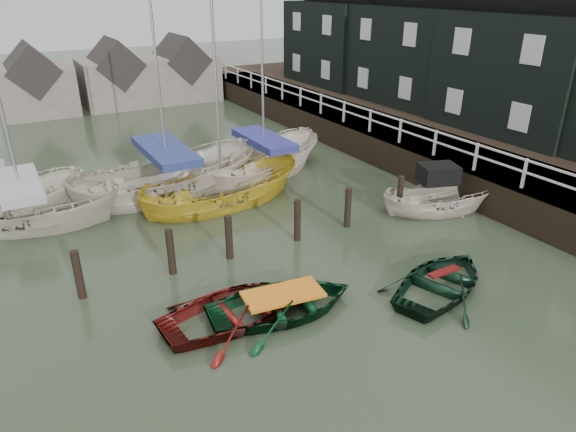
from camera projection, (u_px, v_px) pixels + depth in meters
ground at (316, 294)px, 13.86m from camera, size 120.00×120.00×0.00m
pier at (367, 134)px, 25.74m from camera, size 3.04×32.00×2.70m
land_strip at (445, 133)px, 28.55m from camera, size 14.00×38.00×1.50m
quay_houses at (480, 26)px, 25.12m from camera, size 6.52×28.14×10.01m
mooring_pilings at (232, 242)px, 15.50m from camera, size 13.72×0.22×1.80m
far_sheds at (114, 78)px, 33.90m from camera, size 14.00×4.08×4.39m
rowboat_red at (238, 319)px, 12.84m from camera, size 4.08×3.02×0.81m
rowboat_green at (283, 312)px, 13.08m from camera, size 4.19×3.24×0.80m
rowboat_dkgreen at (441, 290)px, 14.05m from camera, size 4.37×3.72×0.77m
motorboat at (437, 209)px, 18.76m from camera, size 4.60×2.96×2.57m
sailboat_a at (28, 223)px, 17.75m from camera, size 6.86×4.51×10.86m
sailboat_b at (170, 191)px, 20.45m from camera, size 7.79×3.22×11.45m
sailboat_c at (223, 202)px, 19.57m from camera, size 6.62×2.79×11.38m
sailboat_d at (264, 172)px, 22.45m from camera, size 7.14×4.75×12.41m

